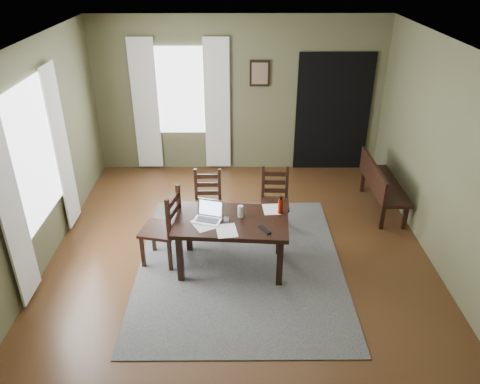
{
  "coord_description": "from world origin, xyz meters",
  "views": [
    {
      "loc": [
        -0.03,
        -4.92,
        3.67
      ],
      "look_at": [
        0.0,
        0.3,
        0.9
      ],
      "focal_mm": 35.0,
      "sensor_mm": 36.0,
      "label": 1
    }
  ],
  "objects_px": {
    "chair_back_left": "(208,203)",
    "water_bottle": "(281,206)",
    "dining_table": "(232,226)",
    "laptop": "(209,215)",
    "chair_end": "(164,228)",
    "chair_back_right": "(275,201)",
    "bench": "(380,182)"
  },
  "relations": [
    {
      "from": "chair_back_left",
      "to": "water_bottle",
      "type": "height_order",
      "value": "water_bottle"
    },
    {
      "from": "chair_back_left",
      "to": "water_bottle",
      "type": "relative_size",
      "value": 3.83
    },
    {
      "from": "dining_table",
      "to": "laptop",
      "type": "bearing_deg",
      "value": 179.42
    },
    {
      "from": "chair_end",
      "to": "chair_back_right",
      "type": "distance_m",
      "value": 1.67
    },
    {
      "from": "dining_table",
      "to": "water_bottle",
      "type": "distance_m",
      "value": 0.66
    },
    {
      "from": "chair_back_left",
      "to": "dining_table",
      "type": "bearing_deg",
      "value": -69.24
    },
    {
      "from": "chair_back_right",
      "to": "chair_back_left",
      "type": "bearing_deg",
      "value": -174.68
    },
    {
      "from": "dining_table",
      "to": "chair_back_left",
      "type": "xyz_separation_m",
      "value": [
        -0.35,
        0.89,
        -0.18
      ]
    },
    {
      "from": "bench",
      "to": "dining_table",
      "type": "bearing_deg",
      "value": 123.23
    },
    {
      "from": "chair_back_right",
      "to": "dining_table",
      "type": "bearing_deg",
      "value": -120.41
    },
    {
      "from": "chair_end",
      "to": "bench",
      "type": "bearing_deg",
      "value": 126.2
    },
    {
      "from": "chair_end",
      "to": "chair_back_right",
      "type": "relative_size",
      "value": 1.14
    },
    {
      "from": "chair_end",
      "to": "laptop",
      "type": "relative_size",
      "value": 2.67
    },
    {
      "from": "chair_back_right",
      "to": "laptop",
      "type": "relative_size",
      "value": 2.35
    },
    {
      "from": "dining_table",
      "to": "bench",
      "type": "xyz_separation_m",
      "value": [
        2.26,
        1.48,
        -0.16
      ]
    },
    {
      "from": "dining_table",
      "to": "chair_end",
      "type": "relative_size",
      "value": 1.4
    },
    {
      "from": "dining_table",
      "to": "chair_back_right",
      "type": "xyz_separation_m",
      "value": [
        0.6,
        0.94,
        -0.17
      ]
    },
    {
      "from": "chair_end",
      "to": "chair_back_left",
      "type": "relative_size",
      "value": 1.15
    },
    {
      "from": "dining_table",
      "to": "chair_back_right",
      "type": "height_order",
      "value": "chair_back_right"
    },
    {
      "from": "laptop",
      "to": "water_bottle",
      "type": "height_order",
      "value": "water_bottle"
    },
    {
      "from": "chair_back_left",
      "to": "chair_back_right",
      "type": "relative_size",
      "value": 0.99
    },
    {
      "from": "laptop",
      "to": "bench",
      "type": "bearing_deg",
      "value": 46.64
    },
    {
      "from": "dining_table",
      "to": "chair_end",
      "type": "distance_m",
      "value": 0.87
    },
    {
      "from": "chair_end",
      "to": "chair_back_right",
      "type": "xyz_separation_m",
      "value": [
        1.46,
        0.81,
        -0.06
      ]
    },
    {
      "from": "chair_back_right",
      "to": "laptop",
      "type": "distance_m",
      "value": 1.31
    },
    {
      "from": "dining_table",
      "to": "chair_end",
      "type": "height_order",
      "value": "chair_end"
    },
    {
      "from": "chair_back_right",
      "to": "water_bottle",
      "type": "xyz_separation_m",
      "value": [
        0.0,
        -0.78,
        0.36
      ]
    },
    {
      "from": "laptop",
      "to": "chair_end",
      "type": "bearing_deg",
      "value": -172.81
    },
    {
      "from": "chair_end",
      "to": "bench",
      "type": "height_order",
      "value": "chair_end"
    },
    {
      "from": "chair_back_left",
      "to": "bench",
      "type": "xyz_separation_m",
      "value": [
        2.6,
        0.59,
        0.02
      ]
    },
    {
      "from": "chair_back_right",
      "to": "water_bottle",
      "type": "distance_m",
      "value": 0.86
    },
    {
      "from": "bench",
      "to": "chair_back_left",
      "type": "bearing_deg",
      "value": 102.77
    }
  ]
}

